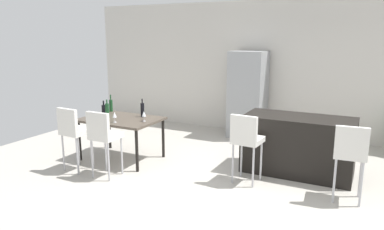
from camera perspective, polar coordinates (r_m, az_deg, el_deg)
The scene contains 15 objects.
ground_plane at distance 5.61m, azimuth 8.92°, elevation -10.42°, with size 10.00×10.00×0.00m, color #ADA89E.
back_wall at distance 8.06m, azimuth 15.83°, elevation 6.83°, with size 10.00×0.12×2.90m, color beige.
kitchen_island at distance 6.02m, azimuth 16.22°, elevation -4.55°, with size 1.68×0.77×0.92m, color black.
bar_chair_left at distance 5.38m, azimuth 8.48°, elevation -3.55°, with size 0.43×0.43×1.05m.
bar_chair_middle at distance 5.14m, azimuth 23.54°, elevation -5.23°, with size 0.43×0.43×1.05m.
dining_table at distance 6.51m, azimuth -11.03°, elevation -1.07°, with size 1.34×0.93×0.74m.
dining_chair_near at distance 6.10m, azimuth -18.07°, elevation -2.12°, with size 0.42×0.42×1.05m.
dining_chair_far at distance 5.70m, azimuth -13.73°, elevation -2.86°, with size 0.40×0.40×1.05m.
wine_bottle_right at distance 6.71m, azimuth -13.63°, elevation 0.73°, with size 0.07×0.07×0.28m.
wine_bottle_near at distance 6.57m, azimuth -13.12°, elevation 0.72°, with size 0.07×0.07×0.32m.
wine_bottle_corner at distance 7.10m, azimuth -12.57°, elevation 1.51°, with size 0.07×0.07×0.32m.
wine_bottle_inner at distance 6.52m, azimuth -7.76°, elevation 0.83°, with size 0.07×0.07×0.32m.
wine_glass_left at distance 6.18m, azimuth -7.54°, elevation 0.15°, with size 0.07×0.07×0.17m.
wine_glass_middle at distance 6.19m, azimuth -12.02°, elevation 0.00°, with size 0.07×0.07×0.17m.
refrigerator at distance 7.92m, azimuth 8.73°, elevation 3.20°, with size 0.72×0.68×1.84m, color #939699.
Camera 1 is at (1.55, -4.95, 2.16)m, focal length 34.09 mm.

